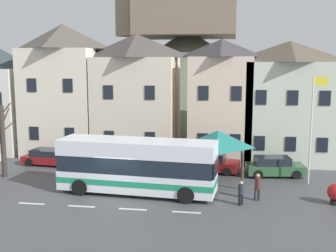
{
  "coord_description": "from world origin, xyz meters",
  "views": [
    {
      "loc": [
        6.92,
        -23.17,
        8.16
      ],
      "look_at": [
        2.55,
        4.34,
        3.81
      ],
      "focal_mm": 44.75,
      "sensor_mm": 36.0,
      "label": 1
    }
  ],
  "objects_px": {
    "townhouse_02": "(137,96)",
    "pedestrian_00": "(258,186)",
    "pedestrian_01": "(241,192)",
    "pedestrian_02": "(209,175)",
    "townhouse_03": "(221,100)",
    "bus_shelter": "(218,139)",
    "parked_car_03": "(210,163)",
    "bare_tree_00": "(3,140)",
    "hilltop_castle": "(187,73)",
    "public_bench": "(186,164)",
    "transit_bus": "(137,167)",
    "parked_car_02": "(51,157)",
    "townhouse_01": "(64,90)",
    "townhouse_04": "(288,102)",
    "parked_car_00": "(274,167)",
    "flagpole": "(313,122)",
    "harbour_buoy": "(336,193)"
  },
  "relations": [
    {
      "from": "hilltop_castle",
      "to": "pedestrian_02",
      "type": "bearing_deg",
      "value": -80.62
    },
    {
      "from": "parked_car_02",
      "to": "parked_car_03",
      "type": "bearing_deg",
      "value": 5.08
    },
    {
      "from": "bare_tree_00",
      "to": "transit_bus",
      "type": "bearing_deg",
      "value": -12.15
    },
    {
      "from": "transit_bus",
      "to": "bare_tree_00",
      "type": "relative_size",
      "value": 1.82
    },
    {
      "from": "bus_shelter",
      "to": "harbour_buoy",
      "type": "distance_m",
      "value": 8.11
    },
    {
      "from": "townhouse_03",
      "to": "townhouse_04",
      "type": "xyz_separation_m",
      "value": [
        5.4,
        0.19,
        -0.08
      ]
    },
    {
      "from": "parked_car_03",
      "to": "parked_car_02",
      "type": "bearing_deg",
      "value": -172.83
    },
    {
      "from": "transit_bus",
      "to": "pedestrian_02",
      "type": "distance_m",
      "value": 4.76
    },
    {
      "from": "townhouse_04",
      "to": "parked_car_03",
      "type": "bearing_deg",
      "value": -142.7
    },
    {
      "from": "townhouse_04",
      "to": "flagpole",
      "type": "bearing_deg",
      "value": -83.19
    },
    {
      "from": "transit_bus",
      "to": "pedestrian_01",
      "type": "height_order",
      "value": "transit_bus"
    },
    {
      "from": "hilltop_castle",
      "to": "parked_car_03",
      "type": "relative_size",
      "value": 8.86
    },
    {
      "from": "transit_bus",
      "to": "bare_tree_00",
      "type": "xyz_separation_m",
      "value": [
        -10.17,
        2.19,
        0.97
      ]
    },
    {
      "from": "public_bench",
      "to": "townhouse_02",
      "type": "bearing_deg",
      "value": 137.01
    },
    {
      "from": "parked_car_02",
      "to": "townhouse_01",
      "type": "bearing_deg",
      "value": 103.43
    },
    {
      "from": "pedestrian_00",
      "to": "pedestrian_01",
      "type": "height_order",
      "value": "pedestrian_00"
    },
    {
      "from": "pedestrian_02",
      "to": "public_bench",
      "type": "bearing_deg",
      "value": 115.57
    },
    {
      "from": "townhouse_01",
      "to": "pedestrian_01",
      "type": "height_order",
      "value": "townhouse_01"
    },
    {
      "from": "bus_shelter",
      "to": "townhouse_04",
      "type": "bearing_deg",
      "value": 52.85
    },
    {
      "from": "townhouse_01",
      "to": "parked_car_02",
      "type": "relative_size",
      "value": 2.42
    },
    {
      "from": "townhouse_03",
      "to": "flagpole",
      "type": "height_order",
      "value": "townhouse_03"
    },
    {
      "from": "townhouse_03",
      "to": "townhouse_04",
      "type": "height_order",
      "value": "townhouse_03"
    },
    {
      "from": "flagpole",
      "to": "pedestrian_00",
      "type": "bearing_deg",
      "value": -132.64
    },
    {
      "from": "parked_car_02",
      "to": "pedestrian_02",
      "type": "bearing_deg",
      "value": -12.58
    },
    {
      "from": "townhouse_02",
      "to": "pedestrian_00",
      "type": "height_order",
      "value": "townhouse_02"
    },
    {
      "from": "townhouse_04",
      "to": "bus_shelter",
      "type": "xyz_separation_m",
      "value": [
        -5.32,
        -7.03,
        -1.92
      ]
    },
    {
      "from": "parked_car_03",
      "to": "bare_tree_00",
      "type": "xyz_separation_m",
      "value": [
        -14.32,
        -3.67,
        1.98
      ]
    },
    {
      "from": "parked_car_03",
      "to": "townhouse_02",
      "type": "bearing_deg",
      "value": 153.18
    },
    {
      "from": "parked_car_00",
      "to": "pedestrian_01",
      "type": "xyz_separation_m",
      "value": [
        -2.43,
        -6.61,
        0.07
      ]
    },
    {
      "from": "pedestrian_01",
      "to": "pedestrian_02",
      "type": "relative_size",
      "value": 0.87
    },
    {
      "from": "townhouse_04",
      "to": "pedestrian_01",
      "type": "distance_m",
      "value": 12.9
    },
    {
      "from": "bus_shelter",
      "to": "flagpole",
      "type": "height_order",
      "value": "flagpole"
    },
    {
      "from": "townhouse_02",
      "to": "hilltop_castle",
      "type": "distance_m",
      "value": 20.12
    },
    {
      "from": "townhouse_03",
      "to": "bus_shelter",
      "type": "height_order",
      "value": "townhouse_03"
    },
    {
      "from": "townhouse_01",
      "to": "public_bench",
      "type": "bearing_deg",
      "value": -22.41
    },
    {
      "from": "bus_shelter",
      "to": "public_bench",
      "type": "xyz_separation_m",
      "value": [
        -2.42,
        2.51,
        -2.47
      ]
    },
    {
      "from": "townhouse_04",
      "to": "transit_bus",
      "type": "bearing_deg",
      "value": -134.21
    },
    {
      "from": "pedestrian_02",
      "to": "harbour_buoy",
      "type": "height_order",
      "value": "pedestrian_02"
    },
    {
      "from": "bus_shelter",
      "to": "pedestrian_02",
      "type": "height_order",
      "value": "bus_shelter"
    },
    {
      "from": "transit_bus",
      "to": "pedestrian_02",
      "type": "bearing_deg",
      "value": 26.72
    },
    {
      "from": "public_bench",
      "to": "flagpole",
      "type": "relative_size",
      "value": 0.22
    },
    {
      "from": "townhouse_02",
      "to": "transit_bus",
      "type": "height_order",
      "value": "townhouse_02"
    },
    {
      "from": "townhouse_03",
      "to": "hilltop_castle",
      "type": "xyz_separation_m",
      "value": [
        -5.1,
        20.11,
        1.67
      ]
    },
    {
      "from": "townhouse_03",
      "to": "transit_bus",
      "type": "bearing_deg",
      "value": -114.82
    },
    {
      "from": "hilltop_castle",
      "to": "harbour_buoy",
      "type": "relative_size",
      "value": 31.16
    },
    {
      "from": "townhouse_03",
      "to": "bus_shelter",
      "type": "relative_size",
      "value": 2.75
    },
    {
      "from": "transit_bus",
      "to": "bus_shelter",
      "type": "bearing_deg",
      "value": 39.34
    },
    {
      "from": "hilltop_castle",
      "to": "pedestrian_01",
      "type": "bearing_deg",
      "value": -78.0
    },
    {
      "from": "pedestrian_00",
      "to": "bus_shelter",
      "type": "bearing_deg",
      "value": 124.68
    },
    {
      "from": "pedestrian_01",
      "to": "public_bench",
      "type": "relative_size",
      "value": 0.88
    }
  ]
}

